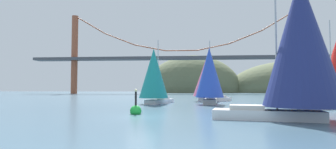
{
  "coord_description": "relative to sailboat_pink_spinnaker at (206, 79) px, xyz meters",
  "views": [
    {
      "loc": [
        4.33,
        -23.3,
        2.48
      ],
      "look_at": [
        0.0,
        26.95,
        5.03
      ],
      "focal_mm": 29.05,
      "sensor_mm": 36.0,
      "label": 1
    }
  ],
  "objects": [
    {
      "name": "ground_plane",
      "position": [
        -7.11,
        -27.22,
        -4.18
      ],
      "size": [
        360.0,
        360.0,
        0.0
      ],
      "primitive_type": "plane",
      "color": "#426075"
    },
    {
      "name": "headland_center",
      "position": [
        -2.11,
        107.78,
        -4.18
      ],
      "size": [
        56.64,
        44.0,
        42.98
      ],
      "primitive_type": "ellipsoid",
      "color": "#5B6647",
      "rests_on": "ground_plane"
    },
    {
      "name": "sailboat_orange_sail",
      "position": [
        18.1,
        -6.81,
        -0.35
      ],
      "size": [
        5.25,
        7.9,
        8.14
      ],
      "color": "#191E4C",
      "rests_on": "ground_plane"
    },
    {
      "name": "sailboat_pink_spinnaker",
      "position": [
        0.0,
        0.0,
        0.0
      ],
      "size": [
        8.27,
        7.11,
        8.47
      ],
      "color": "white",
      "rests_on": "ground_plane"
    },
    {
      "name": "sailboat_navy_sail",
      "position": [
        5.54,
        -28.98,
        1.75
      ],
      "size": [
        10.27,
        6.88,
        11.77
      ],
      "color": "white",
      "rests_on": "ground_plane"
    },
    {
      "name": "sailboat_blue_spinnaker",
      "position": [
        -0.04,
        -9.1,
        0.35
      ],
      "size": [
        4.73,
        8.0,
        9.95
      ],
      "color": "#B7B2A8",
      "rests_on": "ground_plane"
    },
    {
      "name": "suspension_bridge",
      "position": [
        -7.11,
        67.78,
        12.38
      ],
      "size": [
        132.86,
        6.0,
        35.64
      ],
      "color": "brown",
      "rests_on": "ground_plane"
    },
    {
      "name": "sailboat_teal_sail",
      "position": [
        -8.51,
        -9.05,
        0.33
      ],
      "size": [
        5.65,
        8.75,
        10.18
      ],
      "color": "white",
      "rests_on": "ground_plane"
    },
    {
      "name": "headland_right",
      "position": [
        52.89,
        107.78,
        -4.18
      ],
      "size": [
        71.68,
        44.0,
        35.39
      ],
      "primitive_type": "ellipsoid",
      "color": "#5B6647",
      "rests_on": "ground_plane"
    },
    {
      "name": "channel_buoy",
      "position": [
        -8.08,
        -24.85,
        -3.81
      ],
      "size": [
        1.1,
        1.1,
        2.64
      ],
      "color": "green",
      "rests_on": "ground_plane"
    }
  ]
}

